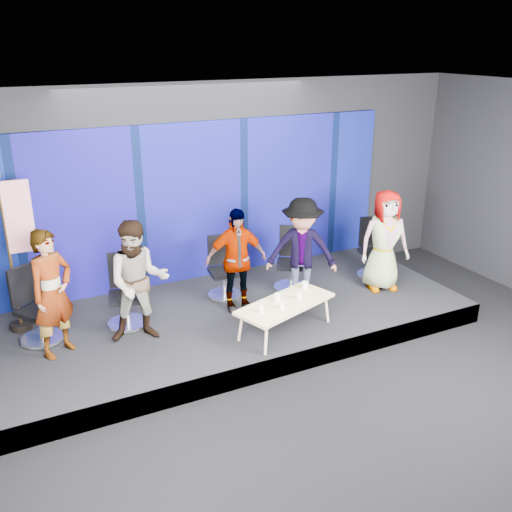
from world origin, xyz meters
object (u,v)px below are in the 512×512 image
object	(u,v)px
mug_b	(282,305)
mug_d	(299,296)
panelist_a	(53,293)
chair_e	(373,258)
panelist_e	(384,240)
chair_d	(291,269)
chair_b	(126,302)
panelist_c	(236,260)
panelist_b	(138,282)
mug_a	(261,309)
coffee_table	(285,305)
mug_e	(305,285)
flag_stand	(18,249)
panelist_d	(302,251)
chair_c	(224,277)
chair_a	(37,317)
mug_c	(277,297)

from	to	relation	value
mug_b	mug_d	size ratio (longest dim) A/B	1.01
panelist_a	chair_e	xyz separation A→B (m)	(5.19, 0.27, -0.51)
panelist_e	mug_d	distance (m)	2.02
chair_d	chair_b	bearing A→B (deg)	-147.67
panelist_c	chair_e	xyz separation A→B (m)	(2.60, 0.11, -0.45)
panelist_b	mug_a	bearing A→B (deg)	-16.53
chair_d	mug_d	bearing A→B (deg)	-84.24
panelist_a	coffee_table	world-z (taller)	panelist_a
chair_b	mug_e	distance (m)	2.55
panelist_e	flag_stand	world-z (taller)	flag_stand
panelist_c	panelist_d	distance (m)	1.01
panelist_d	mug_b	world-z (taller)	panelist_d
chair_c	mug_b	bearing A→B (deg)	-76.25
panelist_d	mug_b	distance (m)	1.25
chair_a	mug_e	xyz separation A→B (m)	(3.56, -0.98, 0.15)
mug_c	mug_a	bearing A→B (deg)	-149.29
panelist_a	mug_b	bearing A→B (deg)	-51.34
mug_a	chair_e	bearing A→B (deg)	23.45
panelist_a	mug_a	xyz separation A→B (m)	(2.46, -0.92, -0.36)
panelist_c	panelist_e	world-z (taller)	panelist_e
coffee_table	panelist_d	bearing A→B (deg)	47.34
chair_d	mug_d	xyz separation A→B (m)	(-0.59, -1.23, 0.15)
flag_stand	mug_e	bearing A→B (deg)	-17.51
chair_b	panelist_b	xyz separation A→B (m)	(0.07, -0.49, 0.49)
mug_b	chair_c	bearing A→B (deg)	95.76
chair_d	mug_e	distance (m)	1.03
panelist_c	chair_e	size ratio (longest dim) A/B	1.55
panelist_d	chair_e	bearing A→B (deg)	42.30
chair_d	mug_a	xyz separation A→B (m)	(-1.23, -1.36, 0.15)
flag_stand	chair_d	bearing A→B (deg)	-2.78
mug_c	chair_b	bearing A→B (deg)	148.96
chair_d	mug_d	world-z (taller)	chair_d
chair_b	chair_d	xyz separation A→B (m)	(2.70, 0.05, -0.00)
chair_b	coffee_table	xyz separation A→B (m)	(1.90, -1.18, 0.07)
chair_b	panelist_b	world-z (taller)	panelist_b
chair_b	mug_e	bearing A→B (deg)	-7.36
panelist_d	flag_stand	bearing A→B (deg)	-162.40
panelist_e	chair_a	bearing A→B (deg)	-172.45
mug_a	panelist_d	bearing A→B (deg)	37.84
panelist_e	mug_b	xyz separation A→B (m)	(-2.25, -0.74, -0.33)
panelist_a	panelist_c	world-z (taller)	panelist_a
panelist_b	mug_c	size ratio (longest dim) A/B	15.41
panelist_c	chair_e	bearing A→B (deg)	10.31
panelist_c	chair_d	bearing A→B (deg)	22.11
chair_c	chair_e	world-z (taller)	chair_e
panelist_b	chair_c	bearing A→B (deg)	40.23
mug_b	mug_c	bearing A→B (deg)	77.03
panelist_a	panelist_b	distance (m)	1.07
chair_b	panelist_c	world-z (taller)	panelist_c
panelist_d	mug_b	size ratio (longest dim) A/B	17.22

